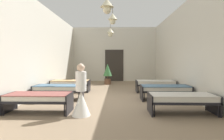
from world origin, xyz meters
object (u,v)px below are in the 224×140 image
(bed_left_row_0, at_px, (39,98))
(bed_right_row_2, at_px, (155,83))
(bed_right_row_1, at_px, (165,89))
(nurse_near_aisle, at_px, (81,97))
(bed_left_row_2, at_px, (71,83))
(potted_plant, at_px, (108,72))
(bed_left_row_1, at_px, (59,88))
(bed_right_row_0, at_px, (182,99))

(bed_left_row_0, bearing_deg, bed_right_row_2, 41.88)
(bed_right_row_1, distance_m, bed_right_row_2, 1.90)
(bed_left_row_0, bearing_deg, nurse_near_aisle, -12.47)
(bed_left_row_0, relative_size, nurse_near_aisle, 1.28)
(bed_right_row_1, xyz_separation_m, bed_left_row_2, (-4.24, 1.90, 0.00))
(bed_left_row_2, xyz_separation_m, bed_right_row_2, (4.24, 0.00, 0.00))
(potted_plant, bearing_deg, bed_left_row_1, -109.41)
(potted_plant, bearing_deg, bed_left_row_0, -104.22)
(bed_right_row_0, height_order, potted_plant, potted_plant)
(bed_right_row_1, bearing_deg, bed_left_row_2, 155.86)
(bed_left_row_0, xyz_separation_m, bed_left_row_2, (0.00, 3.80, 0.00))
(nurse_near_aisle, height_order, potted_plant, nurse_near_aisle)
(bed_left_row_0, relative_size, bed_left_row_2, 1.00)
(bed_left_row_2, xyz_separation_m, potted_plant, (1.71, 2.97, 0.36))
(bed_right_row_0, bearing_deg, potted_plant, 110.46)
(bed_left_row_1, height_order, bed_left_row_2, same)
(bed_right_row_2, height_order, potted_plant, potted_plant)
(bed_left_row_0, height_order, bed_left_row_1, same)
(bed_left_row_1, relative_size, potted_plant, 1.41)
(nurse_near_aisle, bearing_deg, bed_left_row_2, 177.74)
(bed_right_row_2, height_order, nurse_near_aisle, nurse_near_aisle)
(nurse_near_aisle, bearing_deg, bed_right_row_1, 106.77)
(bed_right_row_0, bearing_deg, bed_right_row_2, 90.00)
(bed_right_row_2, distance_m, potted_plant, 3.91)
(bed_left_row_1, xyz_separation_m, bed_left_row_2, (0.00, 1.90, 0.00))
(bed_right_row_1, xyz_separation_m, nurse_near_aisle, (-2.91, -2.19, 0.09))
(bed_right_row_0, height_order, bed_right_row_2, same)
(bed_right_row_0, distance_m, potted_plant, 7.23)
(bed_right_row_2, xyz_separation_m, nurse_near_aisle, (-2.91, -4.09, 0.09))
(bed_left_row_2, relative_size, potted_plant, 1.41)
(bed_left_row_0, xyz_separation_m, potted_plant, (1.71, 6.77, 0.36))
(bed_right_row_1, bearing_deg, potted_plant, 117.42)
(bed_left_row_2, bearing_deg, bed_right_row_2, 0.00)
(bed_left_row_1, bearing_deg, bed_left_row_0, -90.00)
(bed_left_row_0, relative_size, bed_left_row_1, 1.00)
(bed_right_row_0, bearing_deg, bed_left_row_1, 155.86)
(bed_left_row_0, bearing_deg, bed_left_row_2, 90.00)
(bed_right_row_1, bearing_deg, nurse_near_aisle, -142.99)
(bed_left_row_0, xyz_separation_m, bed_right_row_2, (4.24, 3.80, 0.00))
(bed_right_row_0, relative_size, bed_right_row_1, 1.00)
(bed_left_row_0, height_order, bed_right_row_0, same)
(nurse_near_aisle, bearing_deg, potted_plant, 156.64)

